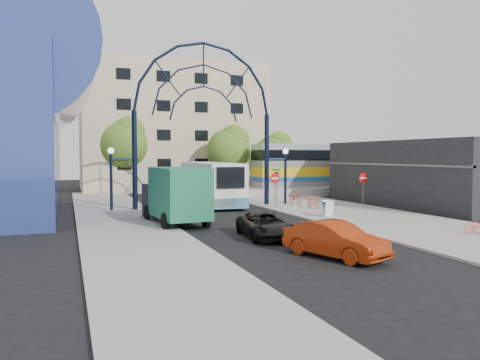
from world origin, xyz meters
name	(u,v)px	position (x,y,z in m)	size (l,w,h in m)	color
ground	(289,241)	(0.00, 0.00, 0.00)	(120.00, 120.00, 0.00)	black
sidewalk_east	(380,220)	(8.00, 4.00, 0.06)	(8.00, 56.00, 0.12)	gray
plaza_west	(127,228)	(-6.50, 6.00, 0.06)	(5.00, 50.00, 0.12)	gray
gateway_arch	(204,91)	(0.00, 14.00, 8.56)	(13.64, 0.44, 12.10)	black
stop_sign	(275,181)	(4.80, 12.00, 1.99)	(0.80, 0.07, 2.50)	slate
do_not_enter_sign	(363,181)	(11.00, 10.00, 1.98)	(0.76, 0.07, 2.48)	slate
street_name_sign	(277,179)	(5.20, 12.60, 2.13)	(0.70, 0.70, 2.80)	slate
sandwich_board	(328,206)	(5.60, 5.98, 0.74)	(0.55, 0.61, 0.99)	white
commercial_block_east	(418,173)	(16.00, 10.00, 2.50)	(6.00, 16.00, 5.00)	black
apartment_block	(171,129)	(2.00, 34.97, 7.00)	(20.00, 12.10, 14.00)	#C2B087
train_platform	(368,189)	(20.00, 22.00, 0.40)	(32.00, 5.00, 0.80)	gray
train_car	(368,165)	(20.00, 22.00, 2.90)	(25.10, 3.05, 4.20)	#B7B7BC
tree_north_a	(230,148)	(6.12, 25.93, 4.61)	(4.48, 4.48, 7.00)	#382314
tree_north_b	(124,142)	(-3.88, 29.93, 5.27)	(5.12, 5.12, 8.00)	#382314
tree_north_c	(275,152)	(12.12, 27.93, 4.28)	(4.16, 4.16, 6.50)	#382314
city_bus	(210,182)	(1.39, 17.11, 1.73)	(3.34, 12.18, 3.31)	white
green_truck	(175,196)	(-3.75, 6.87, 1.61)	(2.86, 6.53, 3.22)	black
black_suv	(266,225)	(-0.70, 1.05, 0.60)	(1.99, 4.33, 1.20)	black
red_sedan	(335,240)	(0.05, -3.82, 0.69)	(1.46, 4.17, 1.38)	#982809
bike_near_a	(295,198)	(7.02, 13.09, 0.61)	(0.65, 1.86, 0.97)	#D4422A
bike_near_b	(313,202)	(7.04, 10.36, 0.56)	(0.42, 1.48, 0.89)	orange
bike_far_c	(479,226)	(9.07, -2.11, 0.52)	(0.53, 1.52, 0.80)	#FC3B32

